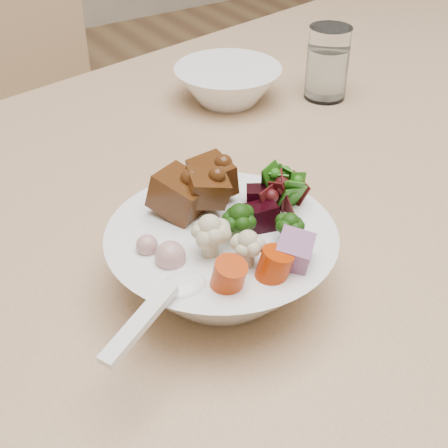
% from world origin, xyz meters
% --- Properties ---
extents(dining_table, '(1.85, 1.24, 0.80)m').
position_xyz_m(dining_table, '(0.16, 0.08, 0.72)').
color(dining_table, tan).
rests_on(dining_table, ground).
extents(chair_far, '(0.42, 0.42, 0.86)m').
position_xyz_m(chair_far, '(-0.18, 0.76, 0.48)').
color(chair_far, tan).
rests_on(chair_far, ground).
extents(food_bowl, '(0.22, 0.22, 0.12)m').
position_xyz_m(food_bowl, '(-0.23, -0.05, 0.84)').
color(food_bowl, white).
rests_on(food_bowl, dining_table).
extents(soup_spoon, '(0.12, 0.07, 0.02)m').
position_xyz_m(soup_spoon, '(-0.31, -0.10, 0.86)').
color(soup_spoon, white).
rests_on(soup_spoon, food_bowl).
extents(water_glass, '(0.06, 0.06, 0.11)m').
position_xyz_m(water_glass, '(0.14, 0.23, 0.85)').
color(water_glass, white).
rests_on(water_glass, dining_table).
extents(side_bowl, '(0.16, 0.16, 0.05)m').
position_xyz_m(side_bowl, '(0.01, 0.30, 0.83)').
color(side_bowl, white).
rests_on(side_bowl, dining_table).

